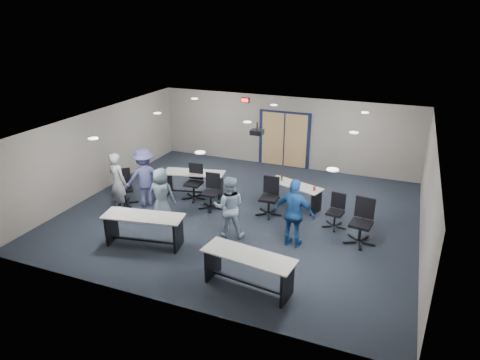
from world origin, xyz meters
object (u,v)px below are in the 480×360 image
at_px(table_front_left, 144,225).
at_px(chair_back_d, 335,211).
at_px(table_back_right, 294,191).
at_px(chair_back_c, 269,197).
at_px(chair_back_a, 193,182).
at_px(person_gray, 118,182).
at_px(chair_loose_left, 124,188).
at_px(person_lightblue, 229,207).
at_px(table_front_right, 248,265).
at_px(chair_back_b, 210,192).
at_px(chair_loose_right, 361,222).
at_px(person_plaid, 162,195).
at_px(person_back, 144,177).
at_px(person_navy, 294,213).
at_px(table_back_left, 194,179).

height_order(table_front_left, chair_back_d, chair_back_d).
distance_m(table_back_right, chair_back_d, 1.70).
bearing_deg(chair_back_c, chair_back_a, 173.86).
bearing_deg(person_gray, chair_back_c, -147.12).
xyz_separation_m(chair_loose_left, person_lightblue, (3.79, -0.62, 0.30)).
xyz_separation_m(table_front_right, chair_back_b, (-2.49, 3.32, -0.03)).
height_order(chair_loose_right, person_plaid, person_plaid).
height_order(table_front_left, table_back_right, table_back_right).
bearing_deg(chair_loose_left, person_plaid, -57.12).
relative_size(chair_loose_right, person_lightblue, 0.71).
bearing_deg(chair_loose_left, person_back, -21.15).
height_order(table_back_right, person_plaid, person_plaid).
height_order(chair_loose_right, person_lightblue, person_lightblue).
relative_size(table_front_right, chair_back_b, 1.95).
height_order(chair_back_c, chair_back_d, chair_back_c).
distance_m(table_front_right, chair_loose_left, 5.72).
distance_m(chair_back_a, person_lightblue, 2.70).
distance_m(table_front_right, chair_back_a, 5.02).
distance_m(person_gray, person_navy, 5.41).
height_order(chair_back_c, person_gray, person_gray).
height_order(table_back_right, person_navy, person_navy).
distance_m(chair_back_c, person_lightblue, 1.71).
xyz_separation_m(person_gray, person_plaid, (1.55, -0.09, -0.13)).
bearing_deg(chair_back_d, table_back_right, 154.68).
bearing_deg(person_navy, table_back_right, -68.47).
bearing_deg(person_navy, chair_loose_left, 1.90).
xyz_separation_m(table_front_right, chair_back_d, (1.24, 3.51, -0.08)).
height_order(table_front_left, chair_loose_right, chair_loose_right).
bearing_deg(person_navy, table_front_left, 28.06).
height_order(chair_loose_left, person_gray, person_gray).
bearing_deg(chair_back_d, table_back_left, -178.60).
relative_size(table_front_left, person_gray, 1.17).
height_order(table_back_right, chair_back_c, chair_back_c).
bearing_deg(chair_back_b, person_navy, -26.31).
distance_m(chair_back_c, person_plaid, 3.10).
distance_m(chair_back_a, person_navy, 4.10).
bearing_deg(person_navy, table_back_left, -19.86).
bearing_deg(person_plaid, chair_back_c, -160.97).
bearing_deg(table_back_right, chair_back_c, -102.31).
distance_m(table_front_right, table_back_right, 4.45).
relative_size(chair_back_a, chair_back_d, 1.16).
distance_m(table_back_left, person_gray, 2.46).
bearing_deg(table_front_right, chair_back_a, 138.51).
bearing_deg(table_back_left, table_front_left, -97.67).
bearing_deg(chair_back_a, table_back_left, 109.51).
bearing_deg(chair_back_a, chair_loose_right, -13.70).
distance_m(table_back_left, chair_back_a, 0.32).
distance_m(table_front_right, table_back_left, 5.32).
bearing_deg(table_back_right, person_back, -140.03).
bearing_deg(chair_back_d, person_back, -164.89).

